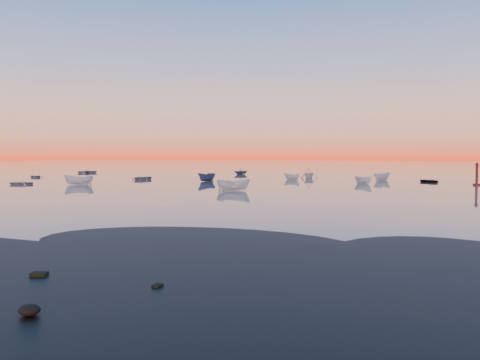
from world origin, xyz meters
The scene contains 4 objects.
ground centered at (0.00, 100.00, 0.00)m, with size 600.00×600.00×0.00m, color #685C56.
moored_fleet centered at (0.00, 53.00, 0.00)m, with size 124.00×58.00×1.20m, color white, non-canonical shape.
boat_near_center centered at (0.97, 31.99, 0.00)m, with size 4.16×1.76×1.44m, color white.
channel_marker centered at (29.58, 54.46, 1.39)m, with size 0.99×0.99×3.51m.
Camera 1 is at (22.77, -20.51, 4.25)m, focal length 35.00 mm.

